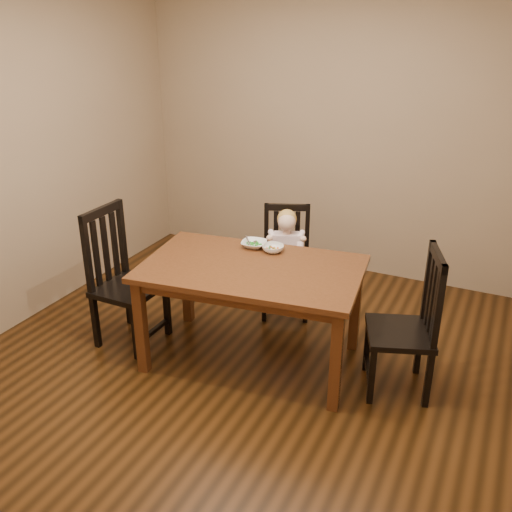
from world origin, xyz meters
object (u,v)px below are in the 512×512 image
at_px(chair_left, 123,280).
at_px(toddler, 286,252).
at_px(dining_table, 252,278).
at_px(bowl_veg, 273,248).
at_px(chair_child, 286,263).
at_px(chair_right, 408,326).
at_px(bowl_peas, 254,244).

distance_m(chair_left, toddler, 1.35).
bearing_deg(dining_table, bowl_veg, 84.57).
height_order(dining_table, bowl_veg, bowl_veg).
bearing_deg(chair_left, chair_child, 136.83).
distance_m(chair_child, chair_right, 1.36).
distance_m(dining_table, bowl_veg, 0.32).
bearing_deg(chair_right, dining_table, 77.01).
bearing_deg(bowl_peas, chair_right, -8.86).
height_order(chair_child, bowl_peas, chair_child).
bearing_deg(toddler, dining_table, 72.22).
height_order(toddler, bowl_veg, bowl_veg).
bearing_deg(chair_right, toddler, 41.17).
relative_size(chair_child, toddler, 1.93).
relative_size(chair_right, toddler, 2.14).
bearing_deg(bowl_veg, toddler, 100.31).
xyz_separation_m(dining_table, bowl_veg, (0.03, 0.30, 0.12)).
relative_size(dining_table, chair_right, 1.59).
bearing_deg(dining_table, chair_right, 6.76).
relative_size(chair_child, bowl_peas, 4.96).
height_order(chair_right, toddler, chair_right).
height_order(chair_child, toddler, chair_child).
xyz_separation_m(dining_table, chair_child, (-0.07, 0.82, -0.23)).
xyz_separation_m(chair_child, chair_right, (1.17, -0.69, 0.05)).
bearing_deg(dining_table, bowl_peas, 113.15).
relative_size(dining_table, chair_left, 1.51).
xyz_separation_m(toddler, bowl_peas, (-0.08, -0.45, 0.22)).
distance_m(bowl_peas, bowl_veg, 0.17).
relative_size(dining_table, bowl_peas, 8.75).
height_order(chair_child, bowl_veg, chair_child).
distance_m(dining_table, chair_left, 1.05).
bearing_deg(bowl_peas, bowl_veg, -7.42).
bearing_deg(bowl_peas, chair_left, -150.99).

